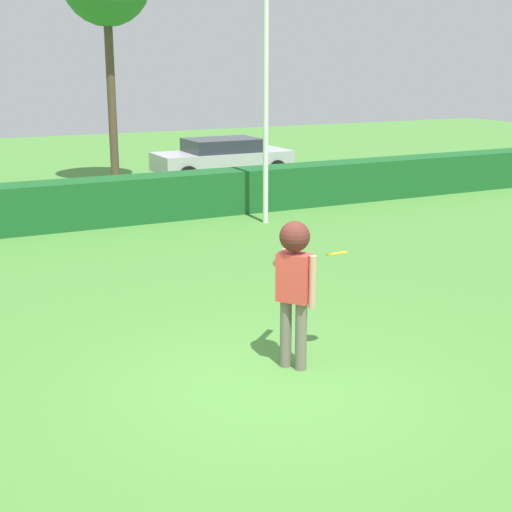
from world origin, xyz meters
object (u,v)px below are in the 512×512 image
(parked_car_silver, at_px, (222,157))
(frisbee, at_px, (336,253))
(person, at_px, (295,274))
(lamppost, at_px, (266,74))

(parked_car_silver, bearing_deg, frisbee, -108.33)
(person, distance_m, frisbee, 0.66)
(person, xyz_separation_m, parked_car_silver, (5.15, 13.72, -0.48))
(person, height_order, lamppost, lamppost)
(lamppost, bearing_deg, frisbee, -110.84)
(frisbee, xyz_separation_m, lamppost, (2.79, 7.34, 1.96))
(lamppost, relative_size, parked_car_silver, 1.41)
(parked_car_silver, bearing_deg, lamppost, -105.31)
(frisbee, relative_size, lamppost, 0.04)
(frisbee, bearing_deg, person, -171.23)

